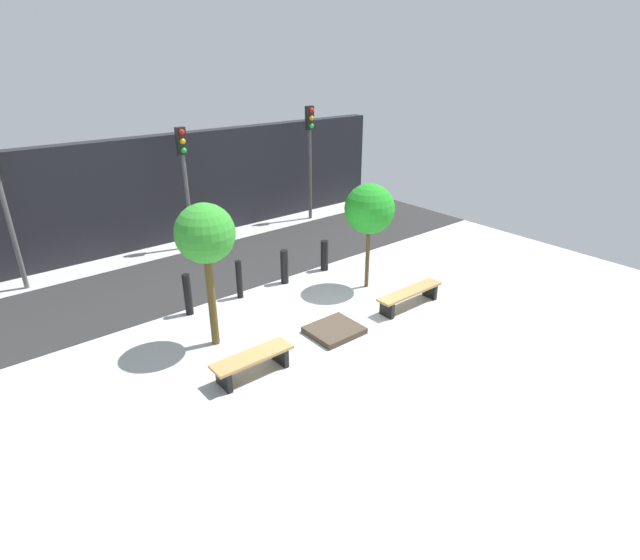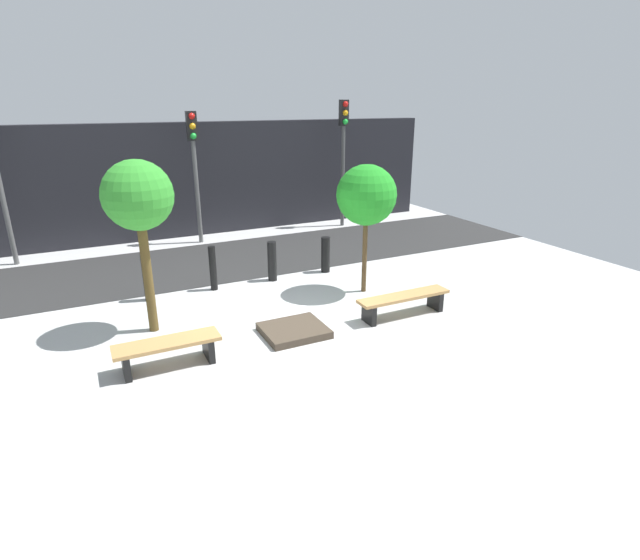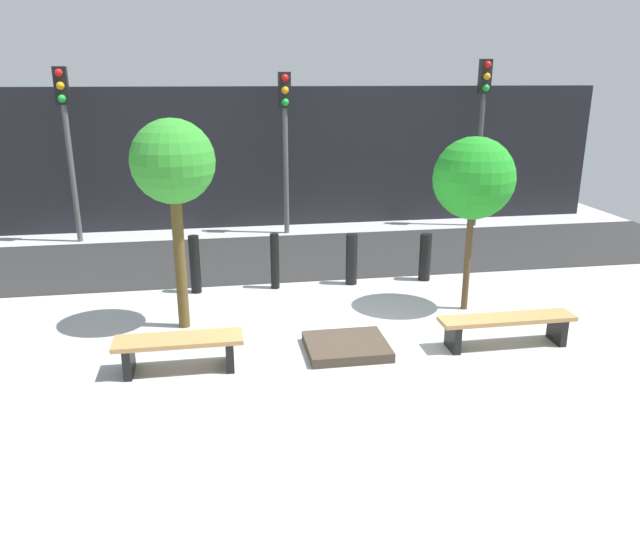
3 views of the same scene
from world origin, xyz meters
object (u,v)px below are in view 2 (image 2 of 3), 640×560
object	(u,v)px
bollard_center	(272,261)
bollard_left	(213,268)
tree_behind_left_bench	(138,198)
tree_behind_right_bench	(366,196)
traffic_light_mid_east	(344,141)
bench_left	(168,349)
bench_right	(404,300)
bollard_right	(325,255)
traffic_light_mid_west	(194,154)
bollard_far_left	(147,277)
planter_bed	(294,330)

from	to	relation	value
bollard_center	bollard_left	bearing A→B (deg)	180.00
tree_behind_left_bench	tree_behind_right_bench	size ratio (longest dim) A/B	1.12
bollard_center	traffic_light_mid_east	world-z (taller)	traffic_light_mid_east
bench_left	bench_right	bearing A→B (deg)	-0.05
traffic_light_mid_east	tree_behind_left_bench	bearing A→B (deg)	-141.36
tree_behind_left_bench	bollard_center	xyz separation A→B (m)	(2.92, 1.55, -1.96)
tree_behind_left_bench	bollard_right	size ratio (longest dim) A/B	3.53
traffic_light_mid_east	traffic_light_mid_west	bearing A→B (deg)	-179.99
bench_right	tree_behind_right_bench	bearing A→B (deg)	90.05
bollard_left	traffic_light_mid_east	distance (m)	7.13
tree_behind_left_bench	bollard_far_left	distance (m)	2.47
bollard_center	bollard_right	distance (m)	1.38
planter_bed	bollard_left	size ratio (longest dim) A/B	1.12
tree_behind_left_bench	bollard_far_left	world-z (taller)	tree_behind_left_bench
bollard_left	bollard_center	bearing A→B (deg)	0.00
bench_left	bollard_center	size ratio (longest dim) A/B	1.75
bench_left	tree_behind_right_bench	distance (m)	5.02
bench_left	bollard_left	size ratio (longest dim) A/B	1.64
bollard_right	traffic_light_mid_west	xyz separation A→B (m)	(-2.07, 4.03, 2.11)
traffic_light_mid_west	bollard_center	bearing A→B (deg)	-80.27
traffic_light_mid_west	bollard_far_left	bearing A→B (deg)	-117.22
bollard_center	traffic_light_mid_east	xyz separation A→B (m)	(4.06, 4.03, 2.27)
bollard_right	planter_bed	bearing A→B (deg)	-126.18
planter_bed	traffic_light_mid_east	distance (m)	8.77
bench_left	bollard_right	world-z (taller)	bollard_right
traffic_light_mid_west	tree_behind_right_bench	bearing A→B (deg)	-68.25
bollard_right	bollard_center	bearing A→B (deg)	180.00
bollard_center	tree_behind_right_bench	bearing A→B (deg)	-45.27
planter_bed	bollard_center	bearing A→B (deg)	76.30
tree_behind_left_bench	bollard_far_left	size ratio (longest dim) A/B	3.02
bollard_far_left	bollard_center	distance (m)	2.77
tree_behind_right_bench	bollard_right	distance (m)	2.29
bollard_far_left	bollard_right	size ratio (longest dim) A/B	1.17
bench_right	bollard_left	bearing A→B (deg)	133.92
bollard_far_left	bollard_right	xyz separation A→B (m)	(4.15, 0.00, -0.07)
bollard_left	bollard_right	distance (m)	2.77
bench_left	planter_bed	size ratio (longest dim) A/B	1.47
bollard_left	traffic_light_mid_west	xyz separation A→B (m)	(0.69, 4.03, 2.05)
bollard_far_left	traffic_light_mid_west	distance (m)	4.97
planter_bed	bollard_far_left	size ratio (longest dim) A/B	1.09
planter_bed	traffic_light_mid_west	world-z (taller)	traffic_light_mid_west
tree_behind_left_bench	traffic_light_mid_east	world-z (taller)	traffic_light_mid_east
tree_behind_right_bench	bollard_left	world-z (taller)	tree_behind_right_bench
bench_left	bench_right	world-z (taller)	bench_left
planter_bed	bollard_right	distance (m)	3.53
bench_right	bollard_right	bearing A→B (deg)	92.93
bench_left	planter_bed	world-z (taller)	bench_left
bench_left	tree_behind_right_bench	bearing A→B (deg)	18.39
bollard_far_left	tree_behind_right_bench	bearing A→B (deg)	-19.82
bench_left	bench_right	size ratio (longest dim) A/B	0.85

